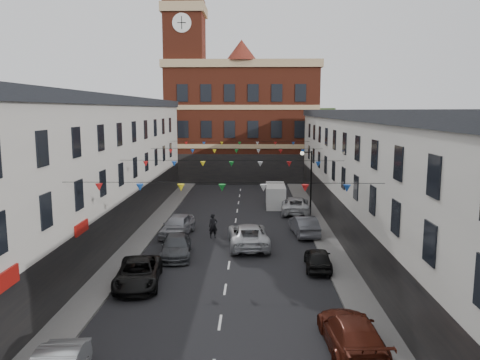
# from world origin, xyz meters

# --- Properties ---
(ground) EXTENTS (160.00, 160.00, 0.00)m
(ground) POSITION_xyz_m (0.00, 0.00, 0.00)
(ground) COLOR black
(ground) RESTS_ON ground
(pavement_left) EXTENTS (1.80, 64.00, 0.15)m
(pavement_left) POSITION_xyz_m (-6.90, 2.00, 0.07)
(pavement_left) COLOR #605E5B
(pavement_left) RESTS_ON ground
(pavement_right) EXTENTS (1.80, 64.00, 0.15)m
(pavement_right) POSITION_xyz_m (6.90, 2.00, 0.07)
(pavement_right) COLOR #605E5B
(pavement_right) RESTS_ON ground
(terrace_left) EXTENTS (8.40, 56.00, 10.70)m
(terrace_left) POSITION_xyz_m (-11.78, 1.00, 5.35)
(terrace_left) COLOR beige
(terrace_left) RESTS_ON ground
(terrace_right) EXTENTS (8.40, 56.00, 9.70)m
(terrace_right) POSITION_xyz_m (11.78, 1.00, 4.85)
(terrace_right) COLOR silver
(terrace_right) RESTS_ON ground
(civic_building) EXTENTS (20.60, 13.30, 18.50)m
(civic_building) POSITION_xyz_m (0.00, 37.95, 8.14)
(civic_building) COLOR maroon
(civic_building) RESTS_ON ground
(clock_tower) EXTENTS (5.60, 5.60, 30.00)m
(clock_tower) POSITION_xyz_m (-7.50, 35.00, 14.93)
(clock_tower) COLOR maroon
(clock_tower) RESTS_ON ground
(distant_hill) EXTENTS (40.00, 14.00, 10.00)m
(distant_hill) POSITION_xyz_m (-4.00, 62.00, 5.00)
(distant_hill) COLOR #2F4F24
(distant_hill) RESTS_ON ground
(street_lamp) EXTENTS (1.10, 0.36, 6.00)m
(street_lamp) POSITION_xyz_m (6.55, 14.00, 3.90)
(street_lamp) COLOR black
(street_lamp) RESTS_ON ground
(car_left_c) EXTENTS (2.91, 5.33, 1.42)m
(car_left_c) POSITION_xyz_m (-4.86, -3.50, 0.71)
(car_left_c) COLOR black
(car_left_c) RESTS_ON ground
(car_left_d) EXTENTS (2.41, 4.94, 1.38)m
(car_left_d) POSITION_xyz_m (-3.60, 1.74, 0.69)
(car_left_d) COLOR #3F4247
(car_left_d) RESTS_ON ground
(car_left_e) EXTENTS (2.53, 4.98, 1.62)m
(car_left_e) POSITION_xyz_m (-4.35, 6.99, 0.81)
(car_left_e) COLOR #9898A0
(car_left_e) RESTS_ON ground
(car_right_c) EXTENTS (2.35, 5.29, 1.51)m
(car_right_c) POSITION_xyz_m (5.50, -10.42, 0.75)
(car_right_c) COLOR #541C10
(car_right_c) RESTS_ON ground
(car_right_d) EXTENTS (1.77, 3.96, 1.32)m
(car_right_d) POSITION_xyz_m (5.50, -0.56, 0.66)
(car_right_d) COLOR black
(car_right_d) RESTS_ON ground
(car_right_e) EXTENTS (2.10, 4.79, 1.53)m
(car_right_e) POSITION_xyz_m (5.50, 7.36, 0.76)
(car_right_e) COLOR #515259
(car_right_e) RESTS_ON ground
(car_right_f) EXTENTS (2.86, 5.72, 1.55)m
(car_right_f) POSITION_xyz_m (5.50, 15.23, 0.78)
(car_right_f) COLOR #BBBDC1
(car_right_f) RESTS_ON ground
(moving_car) EXTENTS (3.20, 6.11, 1.64)m
(moving_car) POSITION_xyz_m (1.18, 4.21, 0.82)
(moving_car) COLOR silver
(moving_car) RESTS_ON ground
(white_van) EXTENTS (1.96, 4.94, 2.17)m
(white_van) POSITION_xyz_m (3.80, 18.40, 1.09)
(white_van) COLOR silver
(white_van) RESTS_ON ground
(pedestrian) EXTENTS (0.80, 0.67, 1.88)m
(pedestrian) POSITION_xyz_m (-1.51, 6.28, 0.94)
(pedestrian) COLOR black
(pedestrian) RESTS_ON ground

